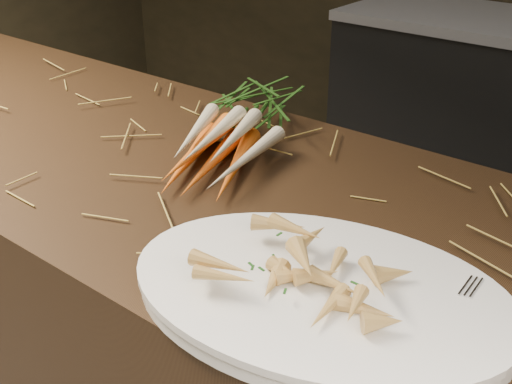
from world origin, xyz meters
TOP-DOWN VIEW (x-y plane):
  - main_counter at (0.00, 0.30)m, footprint 2.40×0.70m
  - straw_bedding at (0.00, 0.30)m, footprint 1.40×0.60m
  - root_veg_bunch at (0.09, 0.45)m, footprint 0.34×0.53m
  - serving_platter at (0.51, 0.11)m, footprint 0.56×0.44m
  - roasted_veg_heap at (0.51, 0.11)m, footprint 0.28×0.23m
  - serving_fork at (0.69, 0.13)m, footprint 0.03×0.19m

SIDE VIEW (x-z plane):
  - main_counter at x=0.00m, z-range 0.00..0.90m
  - straw_bedding at x=0.00m, z-range 0.90..0.92m
  - serving_platter at x=0.51m, z-range 0.90..0.93m
  - serving_fork at x=0.69m, z-range 0.93..0.93m
  - root_veg_bunch at x=0.09m, z-range 0.90..0.99m
  - roasted_veg_heap at x=0.51m, z-range 0.93..0.98m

